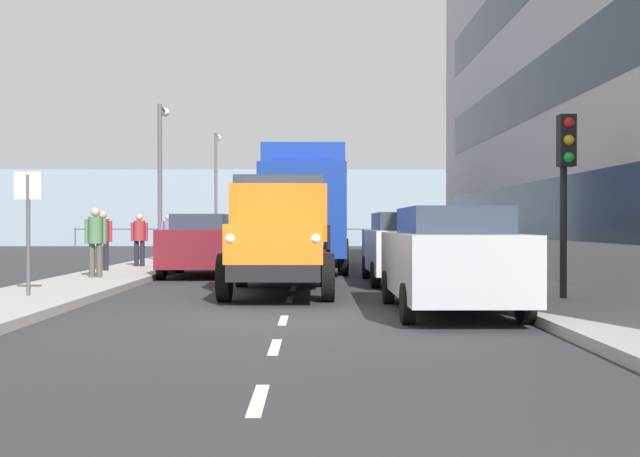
% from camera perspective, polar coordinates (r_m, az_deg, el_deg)
% --- Properties ---
extents(ground_plane, '(80.00, 80.00, 0.00)m').
position_cam_1_polar(ground_plane, '(22.82, -1.66, -3.28)').
color(ground_plane, '#2D2D30').
extents(sidewalk_left, '(2.28, 43.37, 0.15)m').
position_cam_1_polar(sidewalk_left, '(23.22, 10.20, -3.04)').
color(sidewalk_left, '#9E9993').
rests_on(sidewalk_left, ground_plane).
extents(sidewalk_right, '(2.28, 43.37, 0.15)m').
position_cam_1_polar(sidewalk_right, '(23.40, -13.42, -3.01)').
color(sidewalk_right, '#9E9993').
rests_on(sidewalk_right, ground_plane).
extents(road_centreline_markings, '(0.12, 39.15, 0.01)m').
position_cam_1_polar(road_centreline_markings, '(22.52, -1.67, -3.32)').
color(road_centreline_markings, silver).
rests_on(road_centreline_markings, ground_plane).
extents(sea_horizon, '(80.00, 0.80, 5.00)m').
position_cam_1_polar(sea_horizon, '(47.47, -1.06, 1.64)').
color(sea_horizon, '#8C9EAD').
rests_on(sea_horizon, ground_plane).
extents(seawall_railing, '(28.08, 0.08, 1.20)m').
position_cam_1_polar(seawall_railing, '(43.87, -1.11, -0.32)').
color(seawall_railing, '#4C5156').
rests_on(seawall_railing, ground_plane).
extents(truck_vintage_orange, '(2.17, 5.64, 2.43)m').
position_cam_1_polar(truck_vintage_orange, '(14.80, -3.22, -0.69)').
color(truck_vintage_orange, black).
rests_on(truck_vintage_orange, ground_plane).
extents(lorry_cargo_blue, '(2.58, 8.20, 3.87)m').
position_cam_1_polar(lorry_cargo_blue, '(23.18, -1.29, 1.91)').
color(lorry_cargo_blue, '#193899').
rests_on(lorry_cargo_blue, ground_plane).
extents(car_silver_kerbside_near, '(1.89, 4.35, 1.72)m').
position_cam_1_polar(car_silver_kerbside_near, '(11.97, 10.17, -2.31)').
color(car_silver_kerbside_near, '#B7BABF').
rests_on(car_silver_kerbside_near, ground_plane).
extents(car_white_kerbside_1, '(1.84, 4.56, 1.72)m').
position_cam_1_polar(car_white_kerbside_1, '(17.81, 6.64, -1.42)').
color(car_white_kerbside_1, white).
rests_on(car_white_kerbside_1, ground_plane).
extents(car_maroon_oppositeside_0, '(1.85, 4.19, 1.72)m').
position_cam_1_polar(car_maroon_oppositeside_0, '(20.41, -9.33, -1.20)').
color(car_maroon_oppositeside_0, maroon).
rests_on(car_maroon_oppositeside_0, ground_plane).
extents(car_red_oppositeside_1, '(1.97, 3.91, 1.72)m').
position_cam_1_polar(car_red_oppositeside_1, '(26.19, -7.37, -0.85)').
color(car_red_oppositeside_1, '#B21E1E').
rests_on(car_red_oppositeside_1, ground_plane).
extents(car_grey_oppositeside_2, '(1.80, 4.32, 1.72)m').
position_cam_1_polar(car_grey_oppositeside_2, '(31.57, -6.20, -0.64)').
color(car_grey_oppositeside_2, slate).
rests_on(car_grey_oppositeside_2, ground_plane).
extents(pedestrian_couple_a, '(0.53, 0.34, 1.70)m').
position_cam_1_polar(pedestrian_couple_a, '(18.40, -17.29, -0.59)').
color(pedestrian_couple_a, '#4C473D').
rests_on(pedestrian_couple_a, sidewalk_right).
extents(pedestrian_by_lamp, '(0.53, 0.34, 1.66)m').
position_cam_1_polar(pedestrian_by_lamp, '(21.01, -16.77, -0.55)').
color(pedestrian_by_lamp, black).
rests_on(pedestrian_by_lamp, sidewalk_right).
extents(pedestrian_with_bag, '(0.53, 0.34, 1.61)m').
position_cam_1_polar(pedestrian_with_bag, '(22.87, -14.06, -0.54)').
color(pedestrian_with_bag, black).
rests_on(pedestrian_with_bag, sidewalk_right).
extents(pedestrian_near_railing, '(0.53, 0.34, 1.61)m').
position_cam_1_polar(pedestrian_near_railing, '(24.76, -11.87, -0.46)').
color(pedestrian_near_railing, black).
rests_on(pedestrian_near_railing, sidewalk_right).
extents(traffic_light_near, '(0.28, 0.41, 3.20)m').
position_cam_1_polar(traffic_light_near, '(13.33, 18.81, 4.74)').
color(traffic_light_near, black).
rests_on(traffic_light_near, sidewalk_left).
extents(lamp_post_promenade, '(0.32, 1.14, 5.51)m').
position_cam_1_polar(lamp_post_promenade, '(26.16, -12.44, 4.85)').
color(lamp_post_promenade, '#59595B').
rests_on(lamp_post_promenade, sidewalk_right).
extents(lamp_post_far, '(0.32, 1.14, 6.05)m').
position_cam_1_polar(lamp_post_far, '(38.23, -8.18, 3.87)').
color(lamp_post_far, '#59595B').
rests_on(lamp_post_far, sidewalk_right).
extents(street_sign, '(0.50, 0.07, 2.25)m').
position_cam_1_polar(street_sign, '(14.14, -22.03, 1.27)').
color(street_sign, '#4C4C4C').
rests_on(street_sign, sidewalk_right).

